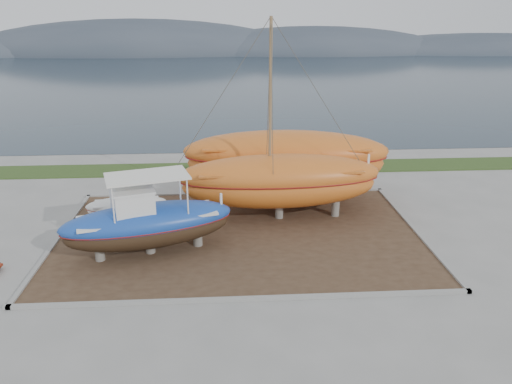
{
  "coord_description": "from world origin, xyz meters",
  "views": [
    {
      "loc": [
        -0.65,
        -19.17,
        10.77
      ],
      "look_at": [
        0.83,
        4.0,
        2.34
      ],
      "focal_mm": 35.0,
      "sensor_mm": 36.0,
      "label": 1
    }
  ],
  "objects_px": {
    "blue_caique": "(148,215)",
    "orange_bare_hull": "(286,166)",
    "orange_sailboat": "(281,124)",
    "white_dinghy": "(127,209)"
  },
  "relations": [
    {
      "from": "blue_caique",
      "to": "orange_bare_hull",
      "type": "xyz_separation_m",
      "value": [
        7.21,
        7.03,
        0.1
      ]
    },
    {
      "from": "white_dinghy",
      "to": "orange_sailboat",
      "type": "xyz_separation_m",
      "value": [
        8.24,
        -0.12,
        4.61
      ]
    },
    {
      "from": "blue_caique",
      "to": "orange_bare_hull",
      "type": "height_order",
      "value": "orange_bare_hull"
    },
    {
      "from": "blue_caique",
      "to": "white_dinghy",
      "type": "relative_size",
      "value": 1.84
    },
    {
      "from": "orange_sailboat",
      "to": "orange_bare_hull",
      "type": "distance_m",
      "value": 4.62
    },
    {
      "from": "orange_sailboat",
      "to": "orange_bare_hull",
      "type": "xyz_separation_m",
      "value": [
        0.71,
        3.21,
        -3.25
      ]
    },
    {
      "from": "blue_caique",
      "to": "white_dinghy",
      "type": "bearing_deg",
      "value": 97.78
    },
    {
      "from": "orange_bare_hull",
      "to": "white_dinghy",
      "type": "bearing_deg",
      "value": -157.06
    },
    {
      "from": "white_dinghy",
      "to": "orange_bare_hull",
      "type": "relative_size",
      "value": 0.35
    },
    {
      "from": "white_dinghy",
      "to": "orange_sailboat",
      "type": "bearing_deg",
      "value": -8.41
    }
  ]
}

